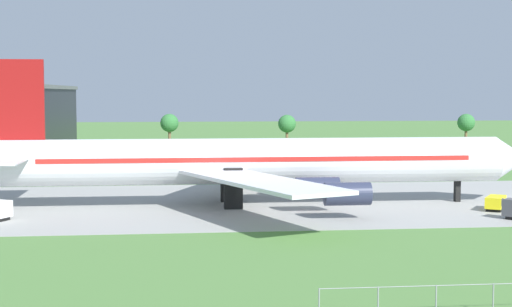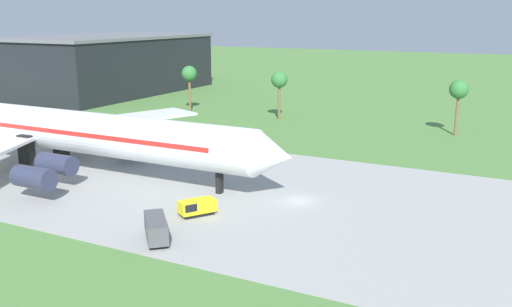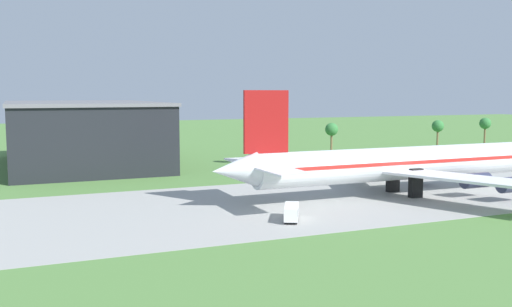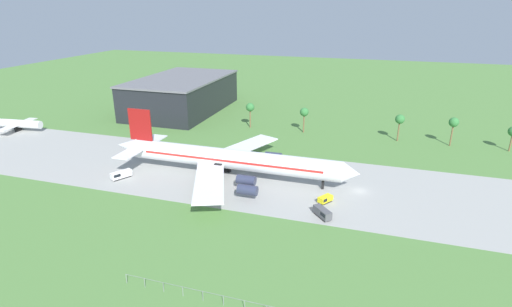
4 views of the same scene
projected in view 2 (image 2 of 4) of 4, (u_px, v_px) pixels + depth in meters
The scene contains 7 objects.
ground_plane at pixel (299, 201), 70.68m from camera, with size 600.00×600.00×0.00m, color #517F3D.
taxiway_strip at pixel (299, 201), 70.68m from camera, with size 320.00×44.00×0.02m.
jet_airliner at pixel (52, 129), 85.50m from camera, with size 78.86×58.05×19.26m.
baggage_tug at pixel (156, 229), 57.94m from camera, with size 5.35×5.62×2.41m.
catering_van at pixel (196, 207), 65.49m from camera, with size 3.96×4.61×1.81m.
terminal_building at pixel (106, 64), 168.24m from camera, with size 36.72×61.20×16.56m.
palm_tree_row at pixel (482, 91), 105.27m from camera, with size 129.44×3.60×12.11m.
Camera 2 is at (26.16, -62.18, 22.54)m, focal length 40.00 mm.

